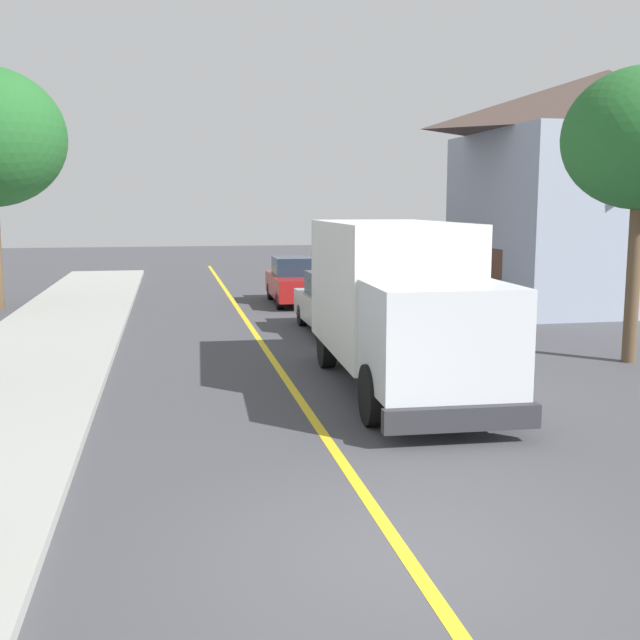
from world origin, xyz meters
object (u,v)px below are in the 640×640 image
box_truck (397,297)px  parked_car_near (339,304)px  parked_car_mid (297,282)px  house_across_street (602,185)px  parked_van_across (432,300)px

box_truck → parked_car_near: bearing=87.4°
box_truck → parked_car_mid: bearing=89.2°
parked_car_near → parked_car_mid: same height
box_truck → parked_car_near: 6.61m
parked_car_near → house_across_street: house_across_street is taller
box_truck → parked_van_across: 7.66m
box_truck → parked_van_across: size_ratio=1.64×
parked_van_across → house_across_street: 8.96m
house_across_street → parked_car_near: bearing=-158.7°
parked_van_across → parked_car_near: bearing=-172.5°
parked_car_near → parked_car_mid: 6.43m
box_truck → parked_car_near: box_truck is taller
parked_car_near → parked_car_mid: (-0.13, 6.43, 0.00)m
box_truck → parked_car_mid: size_ratio=1.64×
parked_car_mid → house_across_street: 11.24m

